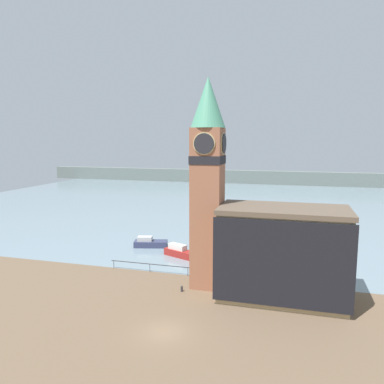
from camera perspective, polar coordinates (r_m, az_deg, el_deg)
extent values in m
plane|color=brown|center=(34.72, -4.24, -20.56)|extent=(160.00, 160.00, 0.00)
cube|color=gray|center=(104.40, 9.58, -1.29)|extent=(160.00, 120.00, 0.00)
cube|color=slate|center=(143.62, 11.28, 2.18)|extent=(180.00, 3.00, 5.00)
cube|color=#333338|center=(48.25, -6.46, -10.85)|extent=(10.61, 0.08, 0.08)
cylinder|color=#333338|center=(50.43, -11.82, -10.76)|extent=(0.07, 0.07, 1.05)
cylinder|color=#333338|center=(48.42, -6.45, -11.44)|extent=(0.07, 0.07, 1.05)
cylinder|color=#333338|center=(46.87, -0.63, -12.05)|extent=(0.07, 0.07, 1.05)
cube|color=#935B42|center=(41.78, 2.36, -2.59)|extent=(3.30, 3.30, 17.85)
cube|color=black|center=(41.13, 2.41, 4.93)|extent=(3.42, 3.42, 0.90)
cylinder|color=tan|center=(39.41, 1.85, 7.39)|extent=(2.37, 0.12, 2.37)
cylinder|color=#232328|center=(39.33, 1.83, 7.38)|extent=(2.15, 0.12, 2.15)
cylinder|color=tan|center=(40.72, 4.78, 7.38)|extent=(0.12, 2.37, 2.37)
cylinder|color=#232328|center=(40.70, 4.90, 7.38)|extent=(0.12, 2.15, 2.15)
cone|color=#4C9375|center=(41.27, 2.46, 13.51)|extent=(3.79, 3.79, 5.43)
cube|color=tan|center=(40.69, 13.62, -9.37)|extent=(12.78, 6.73, 9.20)
cube|color=brown|center=(39.54, 13.85, -2.64)|extent=(13.18, 7.13, 0.50)
cube|color=black|center=(37.29, 13.43, -10.68)|extent=(13.28, 0.30, 8.47)
cube|color=maroon|center=(53.79, -1.31, -9.43)|extent=(6.26, 3.86, 0.98)
cube|color=silver|center=(54.23, -2.22, -8.33)|extent=(2.91, 2.07, 0.75)
cube|color=#333856|center=(59.27, -6.30, -7.85)|extent=(5.42, 3.13, 0.94)
cube|color=#B2B2B2|center=(59.19, -7.20, -7.07)|extent=(2.51, 1.87, 0.68)
cylinder|color=#2D2D33|center=(42.52, -1.58, -14.58)|extent=(0.24, 0.24, 0.54)
sphere|color=#2D2D33|center=(42.41, -1.58, -14.24)|extent=(0.26, 0.26, 0.26)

